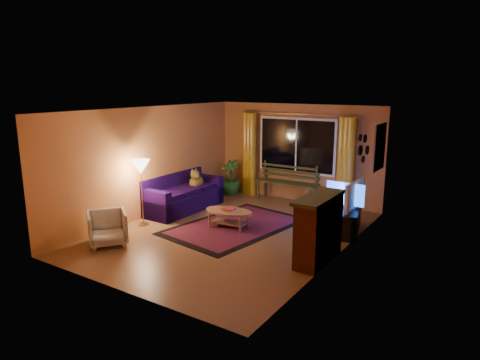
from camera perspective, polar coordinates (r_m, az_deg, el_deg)
The scene contains 22 objects.
floor at distance 8.88m, azimuth -1.06°, elevation -7.05°, with size 4.50×6.00×0.02m, color brown.
ceiling at distance 8.37m, azimuth -1.13°, elevation 9.41°, with size 4.50×6.00×0.02m, color white.
wall_back at distance 11.12m, azimuth 7.62°, elevation 3.59°, with size 4.50×0.02×2.50m, color #C3783C.
wall_left at distance 9.95m, azimuth -11.96°, elevation 2.36°, with size 0.02×6.00×2.50m, color #C3783C.
wall_right at distance 7.54m, azimuth 13.31°, elevation -0.99°, with size 0.02×6.00×2.50m, color #C3783C.
window at distance 11.03m, azimuth 7.51°, elevation 4.57°, with size 2.00×0.02×1.30m, color black.
curtain_rod at distance 10.90m, azimuth 7.53°, elevation 8.71°, with size 0.03×0.03×3.20m, color #BF8C3F.
curtain_left at distance 11.66m, azimuth 1.32°, elevation 3.48°, with size 0.36×0.36×2.24m, color gold.
curtain_right at distance 10.52m, azimuth 13.95°, elevation 2.09°, with size 0.36×0.36×2.24m, color gold.
bench at distance 11.15m, azimuth 6.20°, elevation -1.60°, with size 1.65×0.48×0.49m, color #303514.
potted_plant at distance 11.74m, azimuth -1.29°, elevation 0.35°, with size 0.54×0.54×0.96m, color #235B1E.
sofa at distance 10.39m, azimuth -7.69°, elevation -1.67°, with size 0.91×2.13×0.86m, color #180538.
dog at distance 10.66m, azimuth -5.86°, elevation 0.11°, with size 0.34×0.46×0.50m, color olive, non-canonical shape.
armchair at distance 8.50m, azimuth -17.27°, elevation -5.95°, with size 0.69×0.64×0.71m, color #BCB8AE.
floor_lamp at distance 9.34m, azimuth -12.94°, elevation -1.72°, with size 0.24×0.24×1.43m, color #BF8C3F.
rug at distance 9.23m, azimuth -0.66°, elevation -6.14°, with size 1.89×2.98×0.02m, color maroon.
coffee_table at distance 9.09m, azimuth -1.50°, elevation -5.23°, with size 1.06×1.06×0.39m, color #996C44.
tv_console at distance 9.08m, azimuth 14.26°, elevation -5.22°, with size 0.41×1.24×0.52m, color black.
television at distance 8.93m, azimuth 14.45°, elevation -1.87°, with size 1.00×0.13×0.58m, color black.
fireplace at distance 7.44m, azimuth 10.45°, elevation -6.65°, with size 0.40×1.20×1.10m, color maroon.
mirror_cluster at distance 8.67m, azimuth 16.11°, elevation 4.32°, with size 0.06×0.60×0.56m, color black, non-canonical shape.
painting at distance 9.78m, azimuth 18.10°, elevation 4.21°, with size 0.04×0.76×0.96m, color #DE5C18.
Camera 1 is at (4.67, -6.93, 2.99)m, focal length 32.00 mm.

